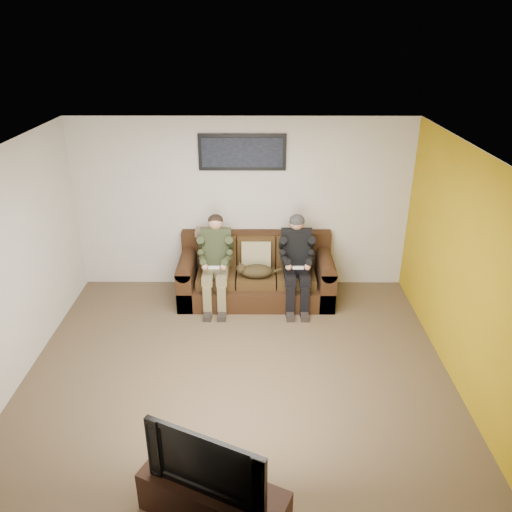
{
  "coord_description": "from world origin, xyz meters",
  "views": [
    {
      "loc": [
        0.23,
        -4.81,
        3.75
      ],
      "look_at": [
        0.21,
        1.2,
        0.95
      ],
      "focal_mm": 35.0,
      "sensor_mm": 36.0,
      "label": 1
    }
  ],
  "objects_px": {
    "cat": "(255,271)",
    "tv_stand": "(213,501)",
    "person_left": "(216,256)",
    "person_right": "(297,256)",
    "television": "(211,457)",
    "sofa": "(256,275)",
    "framed_poster": "(242,152)"
  },
  "relations": [
    {
      "from": "cat",
      "to": "television",
      "type": "relative_size",
      "value": 0.64
    },
    {
      "from": "person_left",
      "to": "cat",
      "type": "height_order",
      "value": "person_left"
    },
    {
      "from": "person_left",
      "to": "person_right",
      "type": "distance_m",
      "value": 1.16
    },
    {
      "from": "sofa",
      "to": "cat",
      "type": "height_order",
      "value": "sofa"
    },
    {
      "from": "sofa",
      "to": "tv_stand",
      "type": "height_order",
      "value": "sofa"
    },
    {
      "from": "sofa",
      "to": "television",
      "type": "relative_size",
      "value": 2.18
    },
    {
      "from": "television",
      "to": "person_left",
      "type": "bearing_deg",
      "value": 118.56
    },
    {
      "from": "cat",
      "to": "framed_poster",
      "type": "relative_size",
      "value": 0.53
    },
    {
      "from": "sofa",
      "to": "television",
      "type": "xyz_separation_m",
      "value": [
        -0.34,
        -3.78,
        0.34
      ]
    },
    {
      "from": "sofa",
      "to": "television",
      "type": "height_order",
      "value": "television"
    },
    {
      "from": "person_right",
      "to": "television",
      "type": "height_order",
      "value": "person_right"
    },
    {
      "from": "cat",
      "to": "tv_stand",
      "type": "xyz_separation_m",
      "value": [
        -0.32,
        -3.51,
        -0.35
      ]
    },
    {
      "from": "framed_poster",
      "to": "cat",
      "type": "bearing_deg",
      "value": -74.18
    },
    {
      "from": "person_right",
      "to": "television",
      "type": "distance_m",
      "value": 3.71
    },
    {
      "from": "tv_stand",
      "to": "person_left",
      "type": "bearing_deg",
      "value": 118.56
    },
    {
      "from": "framed_poster",
      "to": "tv_stand",
      "type": "xyz_separation_m",
      "value": [
        -0.14,
        -4.17,
        -1.9
      ]
    },
    {
      "from": "person_right",
      "to": "cat",
      "type": "bearing_deg",
      "value": -171.71
    },
    {
      "from": "cat",
      "to": "tv_stand",
      "type": "bearing_deg",
      "value": -95.28
    },
    {
      "from": "person_right",
      "to": "tv_stand",
      "type": "xyz_separation_m",
      "value": [
        -0.92,
        -3.59,
        -0.54
      ]
    },
    {
      "from": "tv_stand",
      "to": "sofa",
      "type": "bearing_deg",
      "value": 109.6
    },
    {
      "from": "person_left",
      "to": "framed_poster",
      "type": "bearing_deg",
      "value": 56.54
    },
    {
      "from": "person_right",
      "to": "framed_poster",
      "type": "relative_size",
      "value": 1.05
    },
    {
      "from": "person_left",
      "to": "television",
      "type": "xyz_separation_m",
      "value": [
        0.24,
        -3.59,
        -0.05
      ]
    },
    {
      "from": "person_right",
      "to": "framed_poster",
      "type": "xyz_separation_m",
      "value": [
        -0.78,
        0.57,
        1.36
      ]
    },
    {
      "from": "framed_poster",
      "to": "tv_stand",
      "type": "bearing_deg",
      "value": -91.88
    },
    {
      "from": "sofa",
      "to": "tv_stand",
      "type": "xyz_separation_m",
      "value": [
        -0.34,
        -3.78,
        -0.15
      ]
    },
    {
      "from": "sofa",
      "to": "framed_poster",
      "type": "xyz_separation_m",
      "value": [
        -0.2,
        0.39,
        1.75
      ]
    },
    {
      "from": "sofa",
      "to": "person_left",
      "type": "xyz_separation_m",
      "value": [
        -0.58,
        -0.19,
        0.39
      ]
    },
    {
      "from": "person_right",
      "to": "cat",
      "type": "xyz_separation_m",
      "value": [
        -0.59,
        -0.09,
        -0.19
      ]
    },
    {
      "from": "tv_stand",
      "to": "cat",
      "type": "bearing_deg",
      "value": 109.41
    },
    {
      "from": "cat",
      "to": "television",
      "type": "xyz_separation_m",
      "value": [
        -0.32,
        -3.51,
        0.14
      ]
    },
    {
      "from": "person_right",
      "to": "sofa",
      "type": "bearing_deg",
      "value": 162.02
    }
  ]
}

